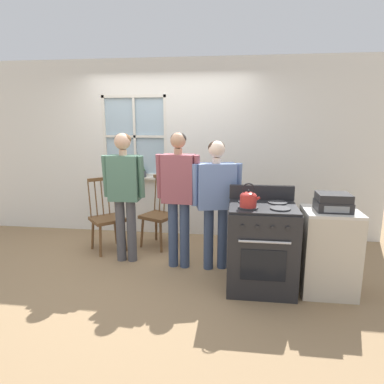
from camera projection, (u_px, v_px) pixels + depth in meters
ground_plane at (150, 269)px, 4.22m from camera, size 16.00×16.00×0.00m
wall_back at (172, 150)px, 5.30m from camera, size 6.40×0.16×2.70m
chair_by_window at (107, 218)px, 4.76m from camera, size 0.58×0.58×1.02m
chair_near_wall at (159, 215)px, 4.91m from camera, size 0.55×0.54×1.02m
person_elderly_left at (124, 186)px, 4.28m from camera, size 0.53×0.23×1.65m
person_teen_center at (178, 189)px, 4.10m from camera, size 0.54×0.24×1.66m
person_adult_right at (216, 193)px, 4.06m from camera, size 0.61×0.31×1.57m
stove at (261, 246)px, 3.68m from camera, size 0.71×0.68×1.08m
kettle at (248, 199)px, 3.45m from camera, size 0.21×0.17×0.25m
potted_plant at (142, 172)px, 5.34m from camera, size 0.14×0.14×0.27m
side_counter at (328, 252)px, 3.59m from camera, size 0.55×0.50×0.90m
stereo at (333, 202)px, 3.45m from camera, size 0.34×0.29×0.18m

